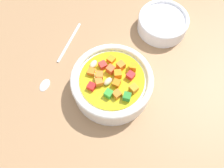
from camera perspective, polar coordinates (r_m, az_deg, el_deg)
ground_plane at (r=60.38cm, az=-0.00°, el=-1.65°), size 140.00×140.00×2.00cm
soup_bowl_main at (r=56.48cm, az=0.00°, el=0.17°), size 18.54×18.54×7.14cm
spoon at (r=64.14cm, az=-12.42°, el=5.02°), size 21.63×5.58×0.85cm
side_bowl_small at (r=68.72cm, az=11.57°, el=13.59°), size 13.18×13.18×4.44cm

